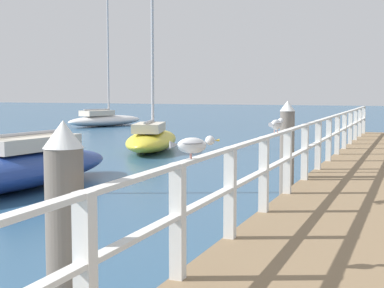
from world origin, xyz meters
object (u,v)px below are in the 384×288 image
(seagull_foreground, at_px, (193,144))
(boat_3, at_px, (105,119))
(seagull_background, at_px, (276,124))
(boat_1, at_px, (0,169))
(dock_piling_near, at_px, (65,250))
(dock_piling_far, at_px, (287,149))
(boat_6, at_px, (152,139))

(seagull_foreground, height_order, boat_3, boat_3)
(seagull_background, bearing_deg, boat_1, 178.37)
(dock_piling_near, distance_m, dock_piling_far, 7.75)
(boat_3, bearing_deg, boat_6, -36.21)
(seagull_foreground, distance_m, boat_6, 15.14)
(seagull_foreground, xyz_separation_m, boat_3, (-14.90, 25.00, -1.21))
(boat_1, bearing_deg, seagull_background, 174.25)
(dock_piling_far, height_order, boat_1, boat_1)
(dock_piling_near, height_order, boat_3, boat_3)
(boat_3, bearing_deg, dock_piling_near, -43.28)
(dock_piling_near, relative_size, boat_3, 0.25)
(dock_piling_far, xyz_separation_m, seagull_background, (0.38, -2.62, 0.64))
(dock_piling_near, xyz_separation_m, boat_1, (-5.77, 6.46, -0.50))
(seagull_foreground, bearing_deg, seagull_background, 147.80)
(dock_piling_far, xyz_separation_m, boat_3, (-14.51, 18.84, -0.56))
(seagull_background, xyz_separation_m, boat_6, (-6.66, 10.00, -1.20))
(dock_piling_far, distance_m, boat_1, 5.93)
(seagull_foreground, relative_size, seagull_background, 0.90)
(seagull_foreground, bearing_deg, boat_1, -160.66)
(seagull_background, bearing_deg, dock_piling_near, -83.62)
(dock_piling_near, distance_m, boat_3, 30.30)
(seagull_foreground, bearing_deg, boat_3, 178.51)
(dock_piling_far, bearing_deg, boat_6, 130.38)
(dock_piling_far, relative_size, boat_3, 0.25)
(seagull_background, distance_m, boat_3, 26.16)
(dock_piling_near, bearing_deg, boat_1, 131.77)
(dock_piling_far, bearing_deg, seagull_background, -81.72)
(dock_piling_near, distance_m, seagull_foreground, 1.75)
(dock_piling_far, xyz_separation_m, seagull_foreground, (0.39, -6.16, 0.64))
(seagull_foreground, bearing_deg, boat_6, 173.91)
(boat_1, bearing_deg, boat_3, -60.00)
(boat_1, height_order, boat_3, boat_1)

